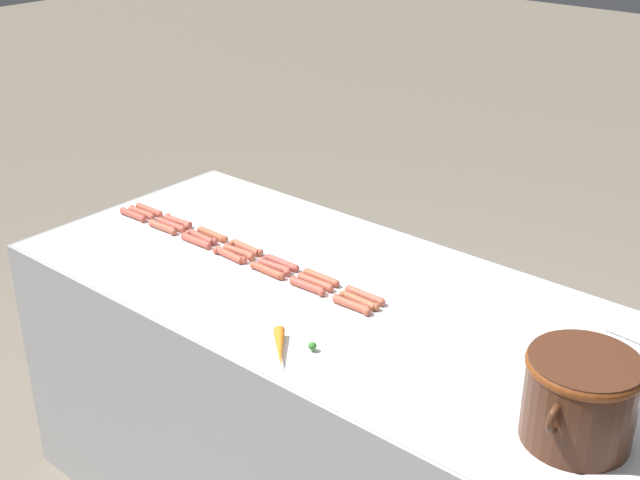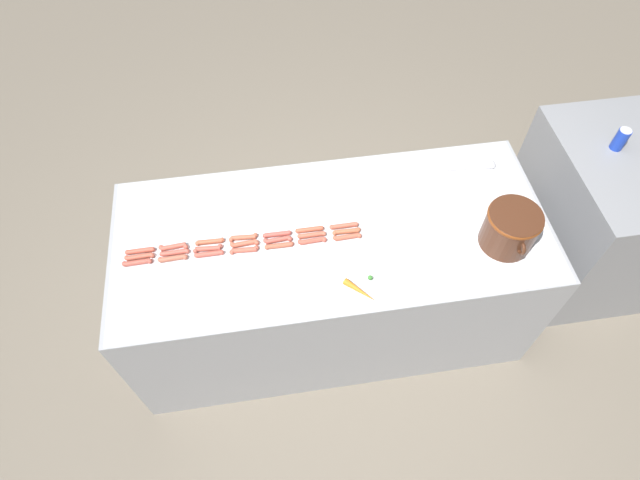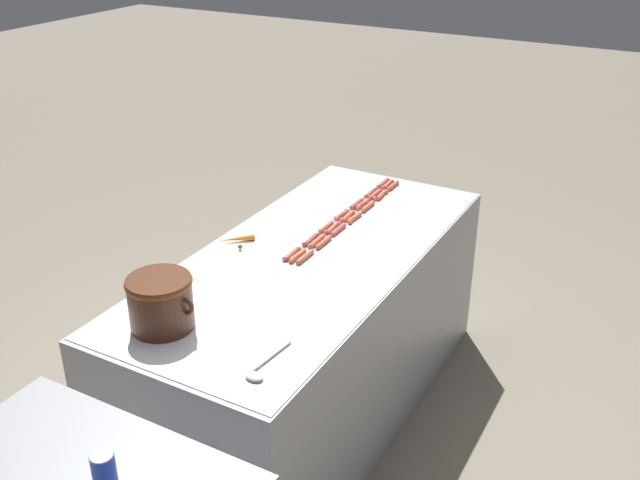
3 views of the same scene
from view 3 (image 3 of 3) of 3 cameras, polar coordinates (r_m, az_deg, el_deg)
name	(u,v)px [view 3 (image 3 of 3)]	position (r m, az deg, el deg)	size (l,w,h in m)	color
ground_plane	(311,408)	(3.84, -0.71, -13.01)	(20.00, 20.00, 0.00)	#756B5B
griddle_counter	(310,335)	(3.58, -0.75, -7.44)	(0.93, 2.14, 0.90)	#9EA0A5
hot_dog_0	(393,186)	(4.09, 5.71, 4.24)	(0.03, 0.14, 0.02)	#BD523F
hot_dog_1	(381,195)	(3.96, 4.81, 3.51)	(0.03, 0.14, 0.02)	#BE5745
hot_dog_2	(368,206)	(3.81, 3.77, 2.63)	(0.03, 0.14, 0.02)	#BA5B3D
hot_dog_3	(354,218)	(3.68, 2.71, 1.76)	(0.03, 0.14, 0.02)	#BB5D43
hot_dog_4	(338,229)	(3.55, 1.45, 0.83)	(0.02, 0.14, 0.02)	#B65045
hot_dog_5	(324,242)	(3.42, 0.28, -0.18)	(0.02, 0.14, 0.02)	#B8573D
hot_dog_6	(305,257)	(3.29, -1.20, -1.33)	(0.03, 0.14, 0.02)	#B85A45
hot_dog_7	(388,185)	(4.10, 5.30, 4.34)	(0.03, 0.14, 0.02)	#B75641
hot_dog_8	(375,194)	(3.96, 4.32, 3.58)	(0.03, 0.14, 0.02)	#BE5546
hot_dog_9	(362,204)	(3.83, 3.31, 2.81)	(0.03, 0.14, 0.02)	#B05445
hot_dog_10	(348,216)	(3.69, 2.17, 1.86)	(0.03, 0.14, 0.02)	#BC5A42
hot_dog_11	(333,228)	(3.56, 0.99, 0.95)	(0.03, 0.14, 0.02)	#B75245
hot_dog_12	(317,241)	(3.43, -0.27, -0.10)	(0.03, 0.14, 0.02)	#BB5942
hot_dog_13	(298,256)	(3.30, -1.76, -1.22)	(0.03, 0.14, 0.02)	#B45D3D
hot_dog_14	(383,183)	(4.12, 4.96, 4.46)	(0.03, 0.14, 0.02)	#B34F41
hot_dog_15	(370,193)	(3.98, 3.96, 3.71)	(0.03, 0.14, 0.02)	#B55D46
hot_dog_16	(356,203)	(3.84, 2.86, 2.87)	(0.03, 0.14, 0.02)	#BC5243
hot_dog_17	(342,215)	(3.71, 1.70, 2.00)	(0.03, 0.14, 0.02)	#BF5543
hot_dog_18	(326,227)	(3.58, 0.48, 1.04)	(0.03, 0.14, 0.02)	#B7573E
hot_dog_19	(311,239)	(3.45, -0.73, 0.04)	(0.03, 0.14, 0.02)	#B5503F
hot_dog_20	(292,254)	(3.32, -2.22, -1.08)	(0.03, 0.14, 0.02)	#B75740
bean_pot	(160,300)	(2.82, -12.36, -4.60)	(0.32, 0.25, 0.21)	#472616
serving_spoon	(260,370)	(2.59, -4.71, -10.06)	(0.07, 0.27, 0.02)	#B7B7BC
carrot	(237,239)	(3.46, -6.52, 0.05)	(0.14, 0.14, 0.03)	orange
soda_can	(104,473)	(2.12, -16.50, -17.06)	(0.07, 0.07, 0.13)	#1938B2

